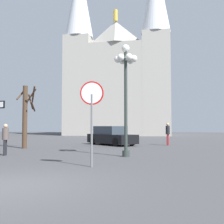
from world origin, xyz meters
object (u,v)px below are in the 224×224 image
object	(u,v)px
stop_sign	(92,105)
bare_tree	(26,114)
cathedral	(120,81)
pedestrian_standing	(5,136)
street_lamp	(126,77)
parked_car_near_black	(111,136)
pedestrian_walking	(168,132)

from	to	relation	value
stop_sign	bare_tree	distance (m)	9.77
cathedral	pedestrian_standing	world-z (taller)	cathedral
stop_sign	street_lamp	bearing A→B (deg)	76.19
parked_car_near_black	pedestrian_standing	xyz separation A→B (m)	(-4.10, -8.43, 0.28)
cathedral	parked_car_near_black	size ratio (longest dim) A/B	6.75
parked_car_near_black	pedestrian_walking	xyz separation A→B (m)	(4.42, 0.30, 0.37)
pedestrian_walking	pedestrian_standing	distance (m)	12.20
parked_car_near_black	street_lamp	bearing A→B (deg)	-75.51
cathedral	pedestrian_walking	world-z (taller)	cathedral
stop_sign	pedestrian_walking	world-z (taller)	stop_sign
pedestrian_walking	bare_tree	bearing A→B (deg)	-155.28
pedestrian_standing	pedestrian_walking	bearing A→B (deg)	45.71
bare_tree	cathedral	bearing A→B (deg)	84.91
bare_tree	pedestrian_standing	world-z (taller)	bare_tree
bare_tree	parked_car_near_black	xyz separation A→B (m)	(5.21, 4.13, -1.62)
parked_car_near_black	pedestrian_walking	world-z (taller)	pedestrian_walking
cathedral	parked_car_near_black	distance (m)	26.22
bare_tree	parked_car_near_black	world-z (taller)	bare_tree
parked_car_near_black	stop_sign	bearing A→B (deg)	-84.11
street_lamp	parked_car_near_black	bearing A→B (deg)	104.49
street_lamp	parked_car_near_black	size ratio (longest dim) A/B	1.26
cathedral	bare_tree	bearing A→B (deg)	-95.09
stop_sign	pedestrian_standing	world-z (taller)	stop_sign
street_lamp	cathedral	bearing A→B (deg)	98.21
pedestrian_walking	pedestrian_standing	size ratio (longest dim) A/B	1.08
parked_car_near_black	pedestrian_walking	bearing A→B (deg)	3.90
pedestrian_standing	stop_sign	bearing A→B (deg)	-30.22
pedestrian_walking	pedestrian_standing	world-z (taller)	pedestrian_walking
cathedral	stop_sign	world-z (taller)	cathedral
bare_tree	parked_car_near_black	distance (m)	6.84
pedestrian_walking	pedestrian_standing	xyz separation A→B (m)	(-8.52, -8.74, -0.09)
cathedral	pedestrian_standing	distance (m)	34.12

